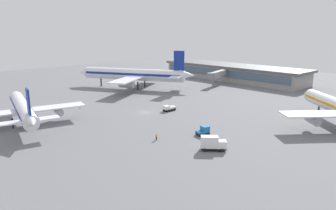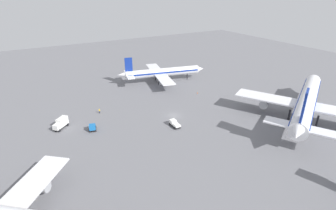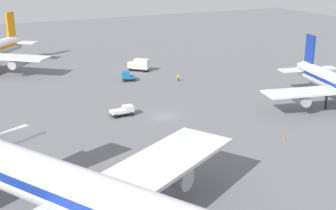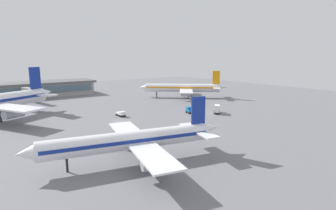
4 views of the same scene
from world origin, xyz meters
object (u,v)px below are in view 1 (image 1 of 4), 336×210
object	(u,v)px
ground_crew_worker	(156,137)
safety_cone_near_gate	(80,108)
airplane_distant	(135,74)
baggage_tug	(204,131)
airplane_taxiing	(23,108)
pushback_tractor	(169,108)
catering_truck	(213,143)

from	to	relation	value
ground_crew_worker	safety_cone_near_gate	xyz separation A→B (m)	(41.45, -1.87, -0.55)
airplane_distant	baggage_tug	world-z (taller)	airplane_distant
airplane_taxiing	baggage_tug	world-z (taller)	airplane_taxiing
pushback_tractor	catering_truck	world-z (taller)	catering_truck
pushback_tractor	catering_truck	bearing A→B (deg)	61.97
airplane_taxiing	ground_crew_worker	bearing A→B (deg)	-139.54
pushback_tractor	safety_cone_near_gate	bearing A→B (deg)	-49.67
baggage_tug	pushback_tractor	bearing A→B (deg)	81.38
baggage_tug	airplane_distant	bearing A→B (deg)	81.71
airplane_distant	safety_cone_near_gate	size ratio (longest dim) A/B	86.60
airplane_taxiing	pushback_tractor	bearing A→B (deg)	-100.41
baggage_tug	ground_crew_worker	distance (m)	12.43
safety_cone_near_gate	catering_truck	bearing A→B (deg)	-177.24
airplane_taxiing	airplane_distant	distance (m)	62.14
pushback_tractor	catering_truck	xyz separation A→B (m)	(-31.86, 17.00, 0.73)
catering_truck	safety_cone_near_gate	distance (m)	55.14
pushback_tractor	baggage_tug	bearing A→B (deg)	66.45
airplane_taxiing	airplane_distant	size ratio (longest dim) A/B	0.80
safety_cone_near_gate	baggage_tug	bearing A→B (deg)	-168.80
airplane_distant	safety_cone_near_gate	bearing A→B (deg)	86.28
pushback_tractor	airplane_distant	bearing A→B (deg)	-113.03
airplane_distant	catering_truck	size ratio (longest dim) A/B	9.67
airplane_distant	ground_crew_worker	size ratio (longest dim) A/B	31.11
airplane_taxiing	baggage_tug	size ratio (longest dim) A/B	11.53
airplane_taxiing	catering_truck	distance (m)	54.31
baggage_tug	ground_crew_worker	world-z (taller)	baggage_tug
catering_truck	ground_crew_worker	distance (m)	14.37
airplane_taxiing	pushback_tractor	xyz separation A→B (m)	(-17.21, -40.08, -3.64)
ground_crew_worker	airplane_taxiing	bearing A→B (deg)	61.00
ground_crew_worker	safety_cone_near_gate	distance (m)	41.50
safety_cone_near_gate	airplane_taxiing	bearing A→B (deg)	106.33
airplane_distant	safety_cone_near_gate	world-z (taller)	airplane_distant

